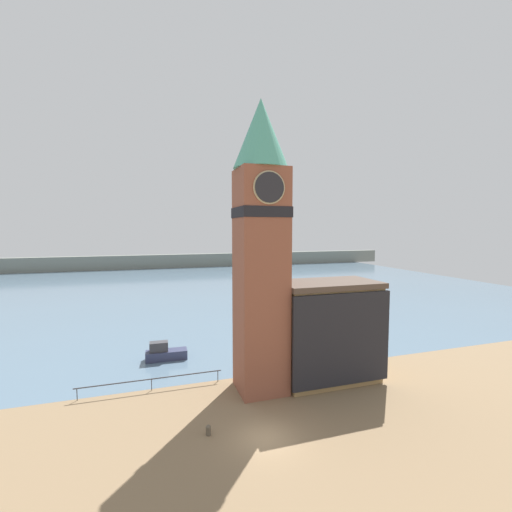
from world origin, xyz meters
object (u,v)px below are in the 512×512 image
at_px(pier_building, 328,331).
at_px(mooring_bollard_near, 208,430).
at_px(boat_near, 165,353).
at_px(clock_tower, 261,239).

height_order(pier_building, mooring_bollard_near, pier_building).
relative_size(boat_near, mooring_bollard_near, 6.09).
height_order(clock_tower, boat_near, clock_tower).
relative_size(pier_building, mooring_bollard_near, 12.95).
relative_size(pier_building, boat_near, 2.13).
bearing_deg(pier_building, mooring_bollard_near, -156.30).
height_order(pier_building, boat_near, pier_building).
xyz_separation_m(clock_tower, pier_building, (6.83, 0.06, -8.80)).
relative_size(clock_tower, boat_near, 5.67).
bearing_deg(boat_near, mooring_bollard_near, -80.01).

